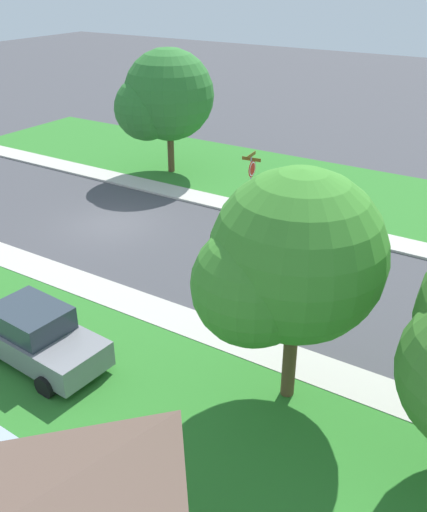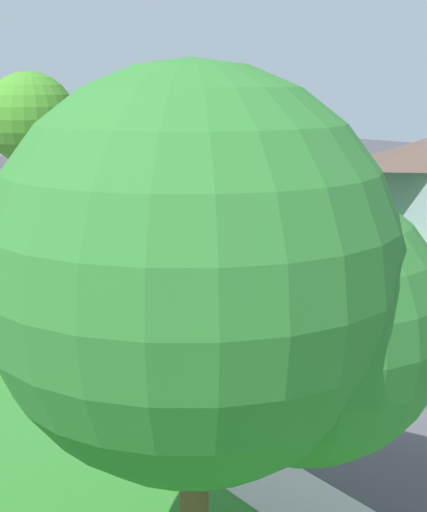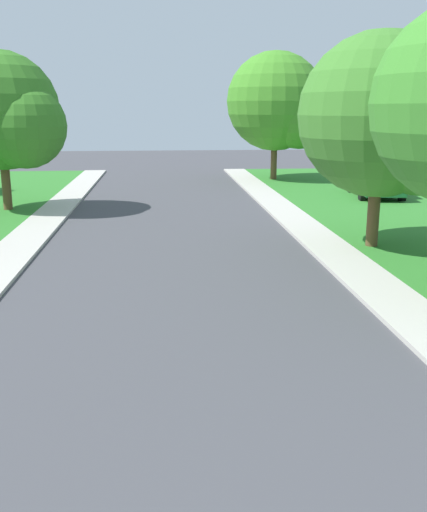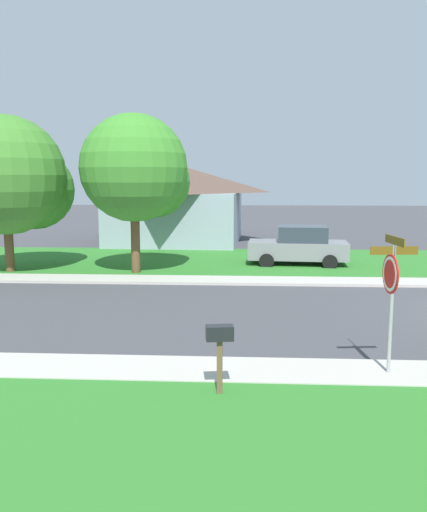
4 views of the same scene
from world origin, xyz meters
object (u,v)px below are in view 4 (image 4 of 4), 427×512
object	(u,v)px
stop_sign_far_corner	(391,282)
mailbox	(220,342)
house_right_setback	(178,202)
tree_across_right	(13,179)
tree_sidewalk_mid	(139,172)
car_grey_across_road	(299,246)

from	to	relation	value
stop_sign_far_corner	mailbox	bearing A→B (deg)	109.46
house_right_setback	mailbox	bearing A→B (deg)	-171.29
tree_across_right	tree_sidewalk_mid	distance (m)	5.16
tree_sidewalk_mid	mailbox	distance (m)	13.09
tree_across_right	mailbox	world-z (taller)	tree_across_right
tree_across_right	car_grey_across_road	bearing A→B (deg)	-79.18
stop_sign_far_corner	mailbox	xyz separation A→B (m)	(-1.14, 3.22, -0.88)
tree_sidewalk_mid	car_grey_across_road	bearing A→B (deg)	-71.15
tree_across_right	tree_sidewalk_mid	world-z (taller)	tree_sidewalk_mid
tree_across_right	house_right_setback	distance (m)	12.10
tree_sidewalk_mid	mailbox	xyz separation A→B (m)	(-12.16, -3.74, -3.08)
stop_sign_far_corner	tree_across_right	size ratio (longest dim) A/B	0.44
tree_across_right	mailbox	distance (m)	15.32
stop_sign_far_corner	tree_sidewalk_mid	xyz separation A→B (m)	(11.03, 6.96, 2.20)
car_grey_across_road	mailbox	distance (m)	14.69
stop_sign_far_corner	tree_sidewalk_mid	size ratio (longest dim) A/B	0.44
car_grey_across_road	house_right_setback	size ratio (longest dim) A/B	0.47
house_right_setback	mailbox	world-z (taller)	house_right_setback
car_grey_across_road	tree_across_right	distance (m)	12.31
tree_sidewalk_mid	mailbox	size ratio (longest dim) A/B	4.85
car_grey_across_road	tree_sidewalk_mid	size ratio (longest dim) A/B	0.70
stop_sign_far_corner	tree_across_right	world-z (taller)	tree_across_right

